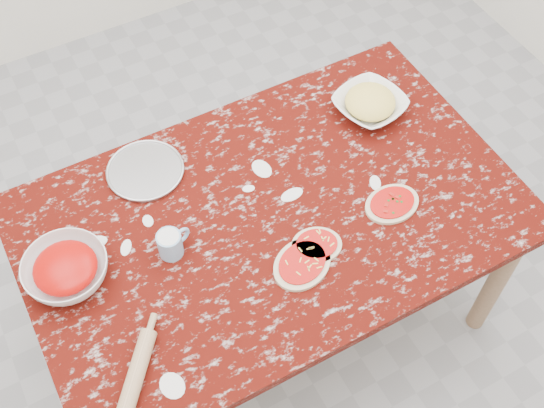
% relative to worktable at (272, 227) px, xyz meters
% --- Properties ---
extents(ground, '(4.00, 4.00, 0.00)m').
position_rel_worktable_xyz_m(ground, '(0.00, 0.00, -0.67)').
color(ground, gray).
extents(worktable, '(1.60, 1.00, 0.75)m').
position_rel_worktable_xyz_m(worktable, '(0.00, 0.00, 0.00)').
color(worktable, '#3C0804').
rests_on(worktable, ground).
extents(pizza_tray, '(0.29, 0.29, 0.01)m').
position_rel_worktable_xyz_m(pizza_tray, '(-0.30, 0.35, 0.09)').
color(pizza_tray, '#B2B2B7').
rests_on(pizza_tray, worktable).
extents(sauce_bowl, '(0.33, 0.33, 0.08)m').
position_rel_worktable_xyz_m(sauce_bowl, '(-0.65, 0.09, 0.12)').
color(sauce_bowl, white).
rests_on(sauce_bowl, worktable).
extents(cheese_bowl, '(0.29, 0.29, 0.06)m').
position_rel_worktable_xyz_m(cheese_bowl, '(0.52, 0.23, 0.11)').
color(cheese_bowl, white).
rests_on(cheese_bowl, worktable).
extents(flour_mug, '(0.11, 0.08, 0.09)m').
position_rel_worktable_xyz_m(flour_mug, '(-0.34, 0.02, 0.13)').
color(flour_mug, '#84B2D8').
rests_on(flour_mug, worktable).
extents(pizza_left, '(0.25, 0.22, 0.02)m').
position_rel_worktable_xyz_m(pizza_left, '(-0.01, -0.21, 0.09)').
color(pizza_left, beige).
rests_on(pizza_left, worktable).
extents(pizza_mid, '(0.19, 0.18, 0.02)m').
position_rel_worktable_xyz_m(pizza_mid, '(0.06, -0.18, 0.09)').
color(pizza_mid, beige).
rests_on(pizza_mid, worktable).
extents(pizza_right, '(0.19, 0.15, 0.02)m').
position_rel_worktable_xyz_m(pizza_right, '(0.36, -0.16, 0.09)').
color(pizza_right, beige).
rests_on(pizza_right, worktable).
extents(rolling_pin, '(0.19, 0.22, 0.05)m').
position_rel_worktable_xyz_m(rolling_pin, '(-0.59, -0.30, 0.11)').
color(rolling_pin, tan).
rests_on(rolling_pin, worktable).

